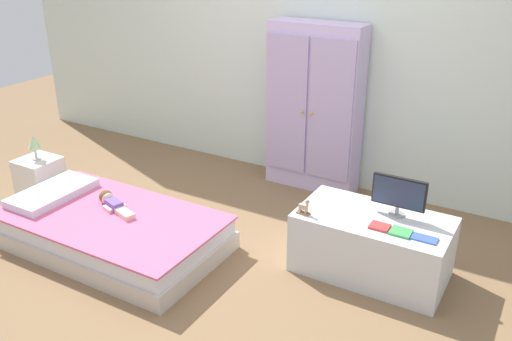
# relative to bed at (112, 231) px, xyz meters

# --- Properties ---
(ground_plane) EXTENTS (10.00, 10.00, 0.02)m
(ground_plane) POSITION_rel_bed_xyz_m (0.68, 0.20, -0.13)
(ground_plane) COLOR brown
(back_wall) EXTENTS (6.40, 0.05, 2.70)m
(back_wall) POSITION_rel_bed_xyz_m (0.68, 1.78, 1.23)
(back_wall) COLOR silver
(back_wall) RESTS_ON ground_plane
(bed) EXTENTS (1.53, 0.86, 0.25)m
(bed) POSITION_rel_bed_xyz_m (0.00, 0.00, 0.00)
(bed) COLOR beige
(bed) RESTS_ON ground_plane
(pillow) EXTENTS (0.32, 0.61, 0.06)m
(pillow) POSITION_rel_bed_xyz_m (-0.56, 0.00, 0.15)
(pillow) COLOR silver
(pillow) RESTS_ON bed
(doll) EXTENTS (0.38, 0.19, 0.10)m
(doll) POSITION_rel_bed_xyz_m (-0.08, 0.10, 0.16)
(doll) COLOR #6B4CB2
(doll) RESTS_ON bed
(nightstand) EXTENTS (0.30, 0.30, 0.36)m
(nightstand) POSITION_rel_bed_xyz_m (-1.01, 0.25, 0.06)
(nightstand) COLOR silver
(nightstand) RESTS_ON ground_plane
(table_lamp) EXTENTS (0.10, 0.10, 0.20)m
(table_lamp) POSITION_rel_bed_xyz_m (-1.01, 0.25, 0.37)
(table_lamp) COLOR #B7B2AD
(table_lamp) RESTS_ON nightstand
(wardrobe) EXTENTS (0.77, 0.29, 1.38)m
(wardrobe) POSITION_rel_bed_xyz_m (0.76, 1.60, 0.57)
(wardrobe) COLOR silver
(wardrobe) RESTS_ON ground_plane
(tv_stand) EXTENTS (0.94, 0.51, 0.40)m
(tv_stand) POSITION_rel_bed_xyz_m (1.64, 0.60, 0.08)
(tv_stand) COLOR silver
(tv_stand) RESTS_ON ground_plane
(tv_monitor) EXTENTS (0.33, 0.10, 0.26)m
(tv_monitor) POSITION_rel_bed_xyz_m (1.75, 0.69, 0.43)
(tv_monitor) COLOR #99999E
(tv_monitor) RESTS_ON tv_stand
(rocking_horse_toy) EXTENTS (0.09, 0.04, 0.11)m
(rocking_horse_toy) POSITION_rel_bed_xyz_m (1.25, 0.41, 0.33)
(rocking_horse_toy) COLOR #8E6642
(rocking_horse_toy) RESTS_ON tv_stand
(book_red) EXTENTS (0.12, 0.10, 0.02)m
(book_red) POSITION_rel_bed_xyz_m (1.71, 0.48, 0.29)
(book_red) COLOR #CC3838
(book_red) RESTS_ON tv_stand
(book_green) EXTENTS (0.12, 0.11, 0.02)m
(book_green) POSITION_rel_bed_xyz_m (1.84, 0.48, 0.29)
(book_green) COLOR #429E51
(book_green) RESTS_ON tv_stand
(book_blue) EXTENTS (0.15, 0.08, 0.01)m
(book_blue) POSITION_rel_bed_xyz_m (1.97, 0.48, 0.28)
(book_blue) COLOR blue
(book_blue) RESTS_ON tv_stand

